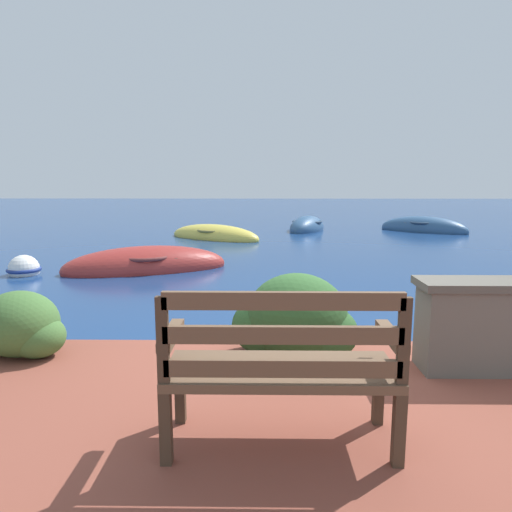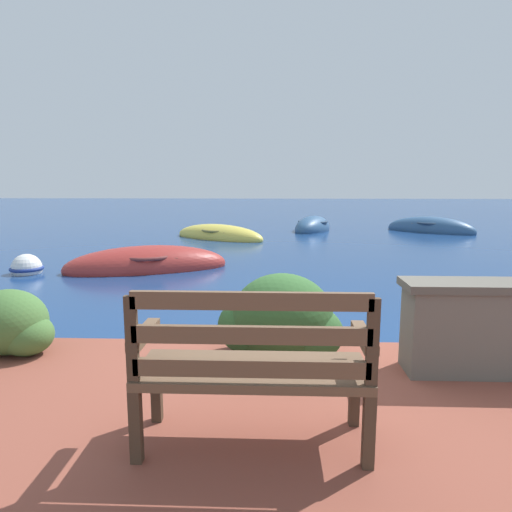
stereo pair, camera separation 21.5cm
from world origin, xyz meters
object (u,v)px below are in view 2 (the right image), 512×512
rowboat_outer (313,228)px  park_bench (252,365)px  rowboat_mid (219,236)px  rowboat_nearest (147,266)px  rowboat_far (430,230)px  mooring_buoy (27,268)px

rowboat_outer → park_bench: bearing=-163.5°
rowboat_mid → rowboat_outer: rowboat_outer is taller
rowboat_nearest → rowboat_mid: size_ratio=1.04×
rowboat_mid → rowboat_far: size_ratio=1.08×
rowboat_mid → rowboat_far: (6.83, 2.02, 0.01)m
rowboat_nearest → rowboat_mid: (0.80, 4.84, -0.01)m
park_bench → rowboat_mid: 11.13m
rowboat_mid → rowboat_outer: 3.72m
rowboat_far → rowboat_outer: size_ratio=1.17×
park_bench → rowboat_nearest: bearing=102.8°
rowboat_nearest → mooring_buoy: rowboat_nearest is taller
park_bench → rowboat_nearest: park_bench is taller
rowboat_nearest → rowboat_outer: 8.04m
rowboat_nearest → rowboat_far: (7.63, 6.86, 0.01)m
park_bench → mooring_buoy: 7.25m
rowboat_far → mooring_buoy: 12.18m
mooring_buoy → park_bench: bearing=-52.3°
rowboat_mid → rowboat_outer: (2.95, 2.27, 0.01)m
rowboat_mid → mooring_buoy: size_ratio=5.31×
mooring_buoy → rowboat_outer: bearing=52.3°
rowboat_far → rowboat_outer: rowboat_far is taller
rowboat_nearest → mooring_buoy: size_ratio=5.50×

